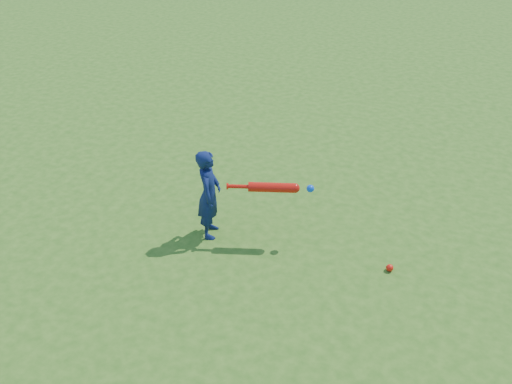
% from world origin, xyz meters
% --- Properties ---
extents(ground, '(80.00, 80.00, 0.00)m').
position_xyz_m(ground, '(0.00, 0.00, 0.00)').
color(ground, '#306417').
rests_on(ground, ground).
extents(child, '(0.34, 0.43, 1.03)m').
position_xyz_m(child, '(0.42, 0.41, 0.52)').
color(child, '#0F1C49').
rests_on(child, ground).
extents(ground_ball_red, '(0.08, 0.08, 0.08)m').
position_xyz_m(ground_ball_red, '(2.38, 0.50, 0.04)').
color(ground_ball_red, red).
rests_on(ground_ball_red, ground).
extents(bat_swing, '(0.87, 0.34, 0.10)m').
position_xyz_m(bat_swing, '(1.11, 0.58, 0.66)').
color(bat_swing, red).
rests_on(bat_swing, ground).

